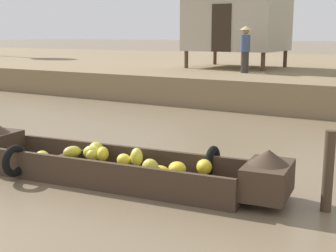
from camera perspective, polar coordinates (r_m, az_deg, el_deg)
name	(u,v)px	position (r m, az deg, el deg)	size (l,w,h in m)	color
ground_plane	(204,122)	(12.44, 4.47, 0.47)	(300.00, 300.00, 0.00)	#726047
riverbank_strip	(317,73)	(23.66, 17.73, 6.18)	(160.00, 20.00, 0.93)	#7F6B4C
banana_boat	(113,165)	(7.47, -6.69, -4.71)	(5.57, 2.10, 0.77)	#3D2D21
stilt_house_left	(238,15)	(19.83, 8.51, 13.30)	(4.38, 3.62, 4.17)	#4C3826
vendor_person	(245,47)	(17.11, 9.41, 9.52)	(0.44, 0.44, 1.66)	#332D28
mooring_post	(328,171)	(6.45, 18.97, -5.27)	(0.14, 0.14, 1.09)	#423323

